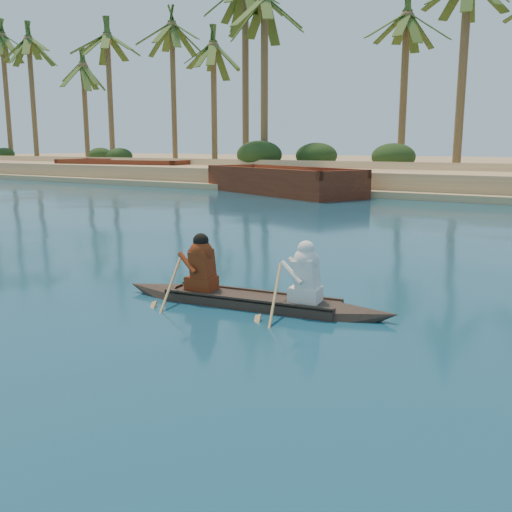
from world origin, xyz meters
The scene contains 6 objects.
sandy_embankment centered at (0.00, 46.89, 0.53)m, with size 150.00×51.00×1.50m.
palm_grove centered at (0.00, 35.00, 8.00)m, with size 110.00×14.00×16.00m, color #2E531D, non-canonical shape.
shrub_cluster centered at (0.00, 31.50, 1.20)m, with size 100.00×6.00×2.40m, color #203212, non-canonical shape.
canoe centered at (8.00, 0.95, 0.27)m, with size 5.22×1.44×1.43m.
barge_left centered at (-21.00, 27.00, 0.68)m, with size 12.08×5.34×1.95m.
barge_mid centered at (-3.43, 22.00, 0.63)m, with size 11.42×7.57×1.81m.
Camera 1 is at (13.28, -7.25, 2.81)m, focal length 40.00 mm.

